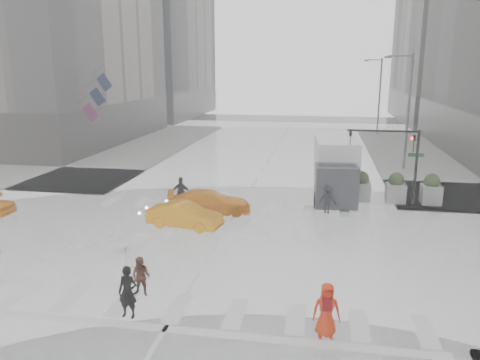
% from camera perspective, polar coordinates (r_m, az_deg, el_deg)
% --- Properties ---
extents(ground, '(120.00, 120.00, 0.00)m').
position_cam_1_polar(ground, '(21.83, -2.82, -7.82)').
color(ground, black).
rests_on(ground, ground).
extents(sidewalk_nw, '(35.00, 35.00, 0.15)m').
position_cam_1_polar(sidewalk_nw, '(45.11, -22.42, 2.49)').
color(sidewalk_nw, slate).
rests_on(sidewalk_nw, ground).
extents(road_markings, '(18.00, 48.00, 0.01)m').
position_cam_1_polar(road_markings, '(21.83, -2.82, -7.80)').
color(road_markings, silver).
rests_on(road_markings, ground).
extents(traffic_signal_pole, '(4.45, 0.42, 4.50)m').
position_cam_1_polar(traffic_signal_pole, '(28.55, 18.85, 3.29)').
color(traffic_signal_pole, black).
rests_on(traffic_signal_pole, ground).
extents(street_lamp_near, '(2.15, 0.22, 9.00)m').
position_cam_1_polar(street_lamp_near, '(38.43, 19.67, 8.31)').
color(street_lamp_near, '#59595B').
rests_on(street_lamp_near, ground).
extents(street_lamp_far, '(2.15, 0.22, 9.00)m').
position_cam_1_polar(street_lamp_far, '(58.21, 16.53, 10.07)').
color(street_lamp_far, '#59595B').
rests_on(street_lamp_far, ground).
extents(planter_west, '(1.10, 1.10, 1.80)m').
position_cam_1_polar(planter_west, '(28.95, 14.54, -0.80)').
color(planter_west, slate).
rests_on(planter_west, ground).
extents(planter_mid, '(1.10, 1.10, 1.80)m').
position_cam_1_polar(planter_mid, '(29.19, 18.45, -0.96)').
color(planter_mid, slate).
rests_on(planter_mid, ground).
extents(planter_east, '(1.10, 1.10, 1.80)m').
position_cam_1_polar(planter_east, '(29.55, 22.29, -1.11)').
color(planter_east, slate).
rests_on(planter_east, ground).
extents(flag_cluster, '(2.87, 3.06, 4.69)m').
position_cam_1_polar(flag_cluster, '(43.13, -17.34, 9.90)').
color(flag_cluster, '#59595B').
rests_on(flag_cluster, ground).
extents(pedestrian_black, '(1.00, 1.01, 2.43)m').
position_cam_1_polar(pedestrian_black, '(15.68, -13.68, -10.81)').
color(pedestrian_black, black).
rests_on(pedestrian_black, ground).
extents(pedestrian_brown, '(0.73, 0.58, 1.46)m').
position_cam_1_polar(pedestrian_brown, '(17.29, -11.97, -11.46)').
color(pedestrian_brown, '#4E2A1C').
rests_on(pedestrian_brown, ground).
extents(pedestrian_orange, '(0.88, 0.62, 1.71)m').
position_cam_1_polar(pedestrian_orange, '(14.81, 10.50, -15.31)').
color(pedestrian_orange, red).
rests_on(pedestrian_orange, ground).
extents(pedestrian_far_a, '(1.12, 0.70, 1.88)m').
position_cam_1_polar(pedestrian_far_a, '(26.94, -7.17, -1.63)').
color(pedestrian_far_a, black).
rests_on(pedestrian_far_a, ground).
extents(pedestrian_far_b, '(1.17, 0.90, 1.61)m').
position_cam_1_polar(pedestrian_far_b, '(26.49, 10.65, -2.33)').
color(pedestrian_far_b, black).
rests_on(pedestrian_far_b, ground).
extents(taxi_mid, '(4.03, 1.98, 1.27)m').
position_cam_1_polar(taxi_mid, '(23.96, -6.74, -4.31)').
color(taxi_mid, '#FF970D').
rests_on(taxi_mid, ground).
extents(taxi_rear, '(4.38, 2.86, 1.33)m').
position_cam_1_polar(taxi_rear, '(26.04, -3.73, -2.72)').
color(taxi_rear, '#FF970D').
rests_on(taxi_rear, ground).
extents(box_truck, '(2.49, 6.63, 3.52)m').
position_cam_1_polar(box_truck, '(29.78, 11.57, 1.52)').
color(box_truck, white).
rests_on(box_truck, ground).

